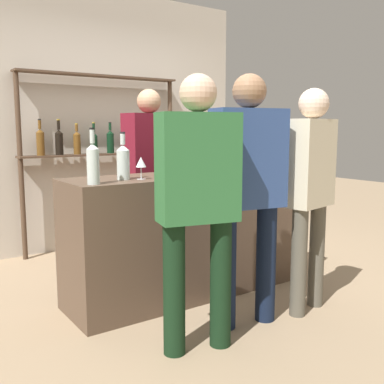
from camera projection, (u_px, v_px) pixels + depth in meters
ground_plane at (192, 291)px, 3.64m from camera, size 16.00×16.00×0.00m
bar_counter at (192, 234)px, 3.57m from camera, size 2.01×0.57×0.96m
back_wall at (95, 120)px, 4.98m from camera, size 3.61×0.12×2.80m
back_shelf at (101, 138)px, 4.85m from camera, size 1.78×0.18×1.87m
counter_bottle_0 at (236, 155)px, 3.77m from camera, size 0.07×0.07×0.35m
counter_bottle_1 at (123, 161)px, 3.09m from camera, size 0.09×0.09×0.33m
counter_bottle_2 at (214, 156)px, 3.63m from camera, size 0.09×0.09×0.34m
counter_bottle_3 at (218, 157)px, 3.41m from camera, size 0.08×0.08×0.35m
counter_bottle_4 at (93, 163)px, 2.83m from camera, size 0.08×0.08×0.36m
counter_bottle_5 at (231, 155)px, 3.69m from camera, size 0.07×0.07×0.35m
wine_glass at (141, 163)px, 3.11m from camera, size 0.07×0.07×0.16m
ice_bucket at (189, 157)px, 3.58m from camera, size 0.21×0.21×0.24m
customer_left at (198, 194)px, 2.56m from camera, size 0.49×0.31×1.61m
customer_center at (248, 183)px, 2.91m from camera, size 0.51×0.30×1.65m
customer_right at (311, 182)px, 3.14m from camera, size 0.42×0.25×1.58m
server_behind_counter at (150, 166)px, 4.13m from camera, size 0.51×0.29×1.66m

